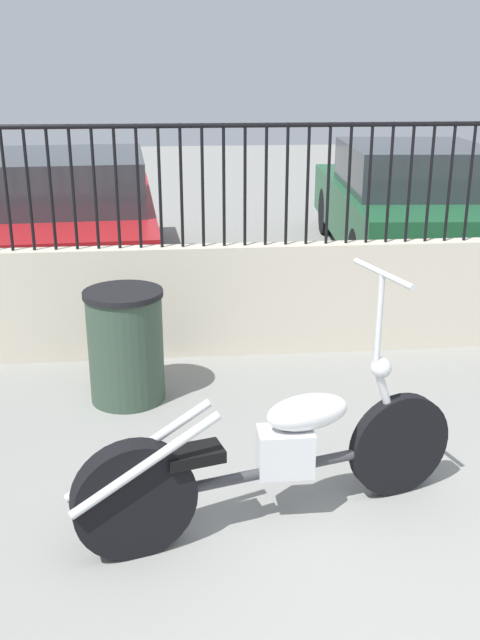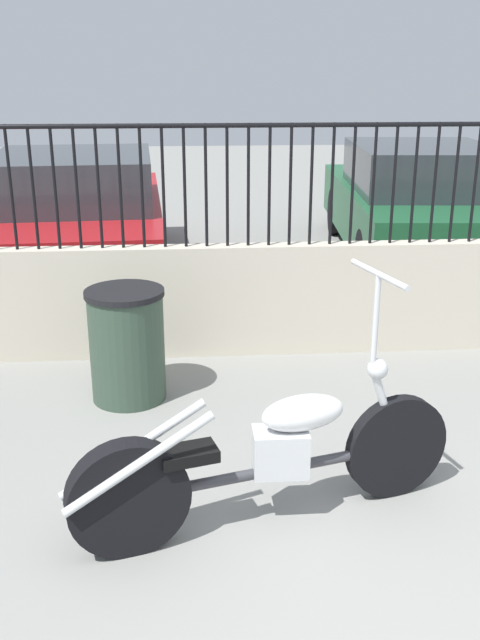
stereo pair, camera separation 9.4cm
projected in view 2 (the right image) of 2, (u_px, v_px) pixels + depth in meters
ground_plane at (390, 632)px, 2.98m from camera, size 40.00×40.00×0.00m
low_wall at (288, 299)px, 5.81m from camera, size 9.30×0.18×0.91m
fence_railing at (291, 169)px, 5.46m from camera, size 9.30×0.04×0.94m
motorcycle_dark_grey at (253, 460)px, 3.57m from camera, size 2.04×0.77×1.30m
trash_bin at (127, 345)px, 4.98m from camera, size 0.55×0.55×0.80m
car_red at (77, 215)px, 7.93m from camera, size 2.09×4.30×1.38m
car_green at (417, 202)px, 8.63m from camera, size 2.10×4.42×1.39m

